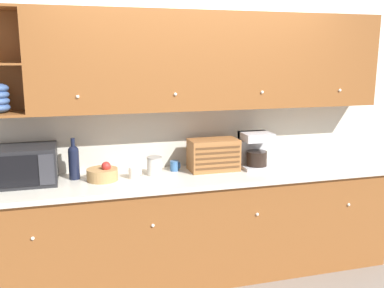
{
  "coord_description": "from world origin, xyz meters",
  "views": [
    {
      "loc": [
        -0.99,
        -3.72,
        1.91
      ],
      "look_at": [
        0.0,
        -0.23,
        1.16
      ],
      "focal_mm": 40.0,
      "sensor_mm": 36.0,
      "label": 1
    }
  ],
  "objects_px": {
    "wine_bottle": "(74,161)",
    "mug": "(135,173)",
    "fruit_basket": "(103,174)",
    "coffee_maker": "(255,150)",
    "microwave": "(24,165)",
    "bread_box": "(213,155)",
    "storage_canister": "(154,166)",
    "mug_blue_second": "(175,166)"
  },
  "relations": [
    {
      "from": "wine_bottle",
      "to": "mug",
      "type": "height_order",
      "value": "wine_bottle"
    },
    {
      "from": "microwave",
      "to": "coffee_maker",
      "type": "height_order",
      "value": "coffee_maker"
    },
    {
      "from": "mug_blue_second",
      "to": "storage_canister",
      "type": "bearing_deg",
      "value": -155.61
    },
    {
      "from": "wine_bottle",
      "to": "coffee_maker",
      "type": "height_order",
      "value": "wine_bottle"
    },
    {
      "from": "fruit_basket",
      "to": "coffee_maker",
      "type": "distance_m",
      "value": 1.36
    },
    {
      "from": "microwave",
      "to": "mug",
      "type": "bearing_deg",
      "value": -6.23
    },
    {
      "from": "wine_bottle",
      "to": "bread_box",
      "type": "height_order",
      "value": "wine_bottle"
    },
    {
      "from": "mug",
      "to": "coffee_maker",
      "type": "xyz_separation_m",
      "value": [
        1.09,
        0.05,
        0.11
      ]
    },
    {
      "from": "bread_box",
      "to": "mug",
      "type": "bearing_deg",
      "value": -174.0
    },
    {
      "from": "fruit_basket",
      "to": "mug",
      "type": "xyz_separation_m",
      "value": [
        0.26,
        -0.01,
        -0.01
      ]
    },
    {
      "from": "wine_bottle",
      "to": "mug",
      "type": "xyz_separation_m",
      "value": [
        0.48,
        -0.12,
        -0.11
      ]
    },
    {
      "from": "wine_bottle",
      "to": "mug",
      "type": "relative_size",
      "value": 3.33
    },
    {
      "from": "fruit_basket",
      "to": "mug_blue_second",
      "type": "distance_m",
      "value": 0.65
    },
    {
      "from": "mug",
      "to": "storage_canister",
      "type": "xyz_separation_m",
      "value": [
        0.18,
        0.06,
        0.03
      ]
    },
    {
      "from": "fruit_basket",
      "to": "mug_blue_second",
      "type": "xyz_separation_m",
      "value": [
        0.63,
        0.13,
        -0.01
      ]
    },
    {
      "from": "storage_canister",
      "to": "bread_box",
      "type": "relative_size",
      "value": 0.37
    },
    {
      "from": "wine_bottle",
      "to": "mug_blue_second",
      "type": "xyz_separation_m",
      "value": [
        0.85,
        0.03,
        -0.11
      ]
    },
    {
      "from": "mug",
      "to": "storage_canister",
      "type": "height_order",
      "value": "storage_canister"
    },
    {
      "from": "coffee_maker",
      "to": "mug_blue_second",
      "type": "bearing_deg",
      "value": 172.61
    },
    {
      "from": "microwave",
      "to": "wine_bottle",
      "type": "height_order",
      "value": "wine_bottle"
    },
    {
      "from": "wine_bottle",
      "to": "bread_box",
      "type": "bearing_deg",
      "value": -2.02
    },
    {
      "from": "wine_bottle",
      "to": "bread_box",
      "type": "relative_size",
      "value": 0.8
    },
    {
      "from": "wine_bottle",
      "to": "mug",
      "type": "distance_m",
      "value": 0.5
    },
    {
      "from": "mug_blue_second",
      "to": "bread_box",
      "type": "bearing_deg",
      "value": -12.04
    },
    {
      "from": "coffee_maker",
      "to": "storage_canister",
      "type": "bearing_deg",
      "value": 179.8
    },
    {
      "from": "fruit_basket",
      "to": "mug",
      "type": "relative_size",
      "value": 2.43
    },
    {
      "from": "mug",
      "to": "bread_box",
      "type": "xyz_separation_m",
      "value": [
        0.71,
        0.07,
        0.09
      ]
    },
    {
      "from": "wine_bottle",
      "to": "microwave",
      "type": "bearing_deg",
      "value": -176.61
    },
    {
      "from": "storage_canister",
      "to": "bread_box",
      "type": "distance_m",
      "value": 0.54
    },
    {
      "from": "storage_canister",
      "to": "microwave",
      "type": "bearing_deg",
      "value": 177.9
    },
    {
      "from": "mug",
      "to": "microwave",
      "type": "bearing_deg",
      "value": 173.77
    },
    {
      "from": "microwave",
      "to": "bread_box",
      "type": "distance_m",
      "value": 1.57
    },
    {
      "from": "microwave",
      "to": "coffee_maker",
      "type": "distance_m",
      "value": 1.95
    },
    {
      "from": "wine_bottle",
      "to": "mug_blue_second",
      "type": "relative_size",
      "value": 3.84
    },
    {
      "from": "mug_blue_second",
      "to": "microwave",
      "type": "bearing_deg",
      "value": -177.59
    },
    {
      "from": "wine_bottle",
      "to": "storage_canister",
      "type": "bearing_deg",
      "value": -5.29
    },
    {
      "from": "coffee_maker",
      "to": "bread_box",
      "type": "bearing_deg",
      "value": 176.73
    },
    {
      "from": "microwave",
      "to": "fruit_basket",
      "type": "bearing_deg",
      "value": -7.49
    },
    {
      "from": "bread_box",
      "to": "coffee_maker",
      "type": "bearing_deg",
      "value": -3.27
    },
    {
      "from": "fruit_basket",
      "to": "storage_canister",
      "type": "bearing_deg",
      "value": 5.4
    },
    {
      "from": "wine_bottle",
      "to": "bread_box",
      "type": "xyz_separation_m",
      "value": [
        1.19,
        -0.04,
        -0.02
      ]
    },
    {
      "from": "wine_bottle",
      "to": "bread_box",
      "type": "distance_m",
      "value": 1.19
    }
  ]
}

